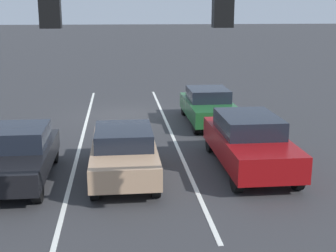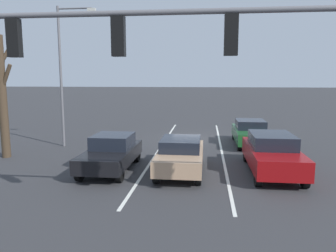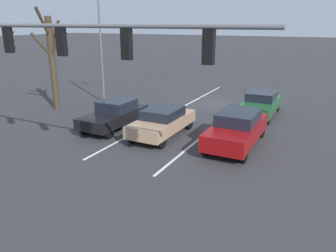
{
  "view_description": "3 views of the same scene",
  "coord_description": "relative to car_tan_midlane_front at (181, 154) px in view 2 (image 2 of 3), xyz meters",
  "views": [
    {
      "loc": [
        0.31,
        20.72,
        4.75
      ],
      "look_at": [
        -1.2,
        6.72,
        1.18
      ],
      "focal_mm": 50.0,
      "sensor_mm": 36.0,
      "label": 1
    },
    {
      "loc": [
        -0.83,
        21.18,
        3.92
      ],
      "look_at": [
        0.85,
        6.8,
        1.79
      ],
      "focal_mm": 35.0,
      "sensor_mm": 36.0,
      "label": 2
    },
    {
      "loc": [
        -7.25,
        21.95,
        5.58
      ],
      "look_at": [
        -0.85,
        9.29,
        1.06
      ],
      "focal_mm": 35.0,
      "sensor_mm": 36.0,
      "label": 3
    }
  ],
  "objects": [
    {
      "name": "car_maroon_leftlane_front",
      "position": [
        -3.77,
        -0.33,
        0.09
      ],
      "size": [
        1.91,
        4.79,
        1.62
      ],
      "color": "maroon",
      "rests_on": "ground_plane"
    },
    {
      "name": "car_black_rightlane_front",
      "position": [
        2.98,
        -0.01,
        0.0
      ],
      "size": [
        1.83,
        4.34,
        1.49
      ],
      "color": "black",
      "rests_on": "ground_plane"
    },
    {
      "name": "street_lamp_right_shoulder",
      "position": [
        6.87,
        -4.46,
        3.79
      ],
      "size": [
        2.21,
        0.24,
        7.81
      ],
      "color": "slate",
      "rests_on": "ground_plane"
    },
    {
      "name": "bare_tree_near",
      "position": [
        8.82,
        -1.54,
        2.58
      ],
      "size": [
        1.38,
        2.28,
        6.46
      ],
      "color": "#423323",
      "rests_on": "ground_plane"
    },
    {
      "name": "lane_stripe_left_divider",
      "position": [
        -1.9,
        -4.76,
        -0.75
      ],
      "size": [
        0.12,
        18.2,
        0.01
      ],
      "primitive_type": "cube",
      "color": "silver",
      "rests_on": "ground_plane"
    },
    {
      "name": "ground_plane",
      "position": [
        -0.19,
        -7.85,
        -0.76
      ],
      "size": [
        240.0,
        240.0,
        0.0
      ],
      "primitive_type": "plane",
      "color": "#333335"
    },
    {
      "name": "traffic_signal_gantry",
      "position": [
        1.65,
        5.32,
        3.77
      ],
      "size": [
        12.5,
        0.37,
        6.03
      ],
      "color": "slate",
      "rests_on": "ground_plane"
    },
    {
      "name": "lane_stripe_center_divider",
      "position": [
        1.51,
        -4.76,
        -0.75
      ],
      "size": [
        0.12,
        18.2,
        0.01
      ],
      "primitive_type": "cube",
      "color": "silver",
      "rests_on": "ground_plane"
    },
    {
      "name": "car_darkgreen_leftlane_second",
      "position": [
        -3.65,
        -6.11,
        -0.02
      ],
      "size": [
        1.85,
        4.42,
        1.45
      ],
      "color": "#1E5928",
      "rests_on": "ground_plane"
    },
    {
      "name": "car_tan_midlane_front",
      "position": [
        0.0,
        0.0,
        0.0
      ],
      "size": [
        1.82,
        4.4,
        1.43
      ],
      "color": "tan",
      "rests_on": "ground_plane"
    }
  ]
}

